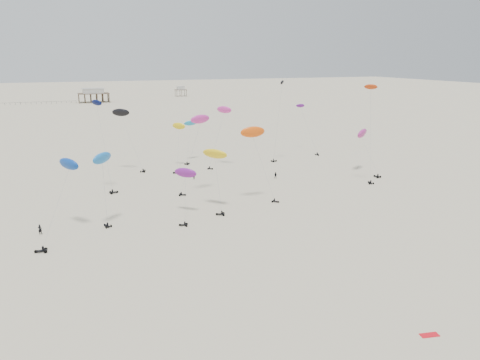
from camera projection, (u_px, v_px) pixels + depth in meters
name	position (u px, v px, depth m)	size (l,w,h in m)	color
ground_plane	(145.00, 133.00, 196.94)	(900.00, 900.00, 0.00)	beige
pavilion_main	(94.00, 96.00, 327.90)	(21.00, 13.00, 9.80)	brown
pavilion_small	(181.00, 92.00, 379.33)	(9.00, 7.00, 8.00)	brown
pier_fence	(13.00, 104.00, 310.84)	(80.20, 0.20, 1.50)	black
rig_1	(371.00, 129.00, 115.15)	(3.26, 4.48, 24.76)	black
rig_2	(307.00, 125.00, 156.09)	(3.20, 14.27, 18.49)	black
rig_3	(223.00, 116.00, 133.87)	(8.78, 7.02, 17.65)	black
rig_4	(190.00, 131.00, 142.01)	(6.41, 8.97, 12.97)	black
rig_5	(255.00, 138.00, 101.56)	(7.56, 6.20, 16.56)	black
rig_6	(278.00, 117.00, 140.43)	(5.41, 4.12, 24.41)	black
rig_7	(103.00, 167.00, 86.72)	(4.84, 5.78, 14.10)	black
rig_8	(178.00, 137.00, 133.16)	(6.39, 12.22, 13.95)	black
rig_9	(65.00, 177.00, 84.12)	(8.85, 14.95, 16.30)	black
rig_10	(104.00, 140.00, 108.30)	(4.53, 7.11, 21.63)	black
rig_11	(215.00, 160.00, 96.84)	(5.83, 9.94, 13.09)	black
rig_12	(198.00, 127.00, 107.08)	(9.00, 4.56, 18.45)	black
rig_13	(364.00, 138.00, 128.97)	(6.41, 13.03, 13.19)	black
rig_14	(125.00, 122.00, 128.59)	(8.31, 7.97, 17.43)	black
rig_15	(185.00, 179.00, 93.61)	(6.05, 11.13, 10.91)	black
spectator_0	(41.00, 234.00, 84.26)	(0.81, 0.56, 2.23)	black
spectator_1	(276.00, 178.00, 122.94)	(0.98, 0.57, 2.00)	black
spectator_3	(194.00, 179.00, 122.31)	(0.70, 0.48, 1.94)	black
grounded_kite_a	(429.00, 335.00, 53.70)	(2.20, 0.90, 0.08)	red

